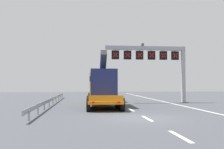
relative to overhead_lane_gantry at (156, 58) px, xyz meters
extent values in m
plane|color=#424449|center=(-4.64, -13.00, -5.23)|extent=(112.00, 112.00, 0.00)
cube|color=silver|center=(-4.27, -19.00, -5.22)|extent=(0.20, 2.60, 0.01)
cube|color=silver|center=(-4.27, -13.27, -5.22)|extent=(0.20, 2.60, 0.01)
cube|color=silver|center=(-4.27, -7.55, -5.22)|extent=(0.20, 2.60, 0.01)
cube|color=silver|center=(-4.27, -1.83, -5.22)|extent=(0.20, 2.60, 0.01)
cube|color=silver|center=(-4.27, 3.89, -5.22)|extent=(0.20, 2.60, 0.01)
cube|color=silver|center=(-4.27, 9.62, -5.22)|extent=(0.20, 2.60, 0.01)
cube|color=silver|center=(-4.27, 15.34, -5.22)|extent=(0.20, 2.60, 0.01)
cube|color=silver|center=(-4.27, 21.06, -5.22)|extent=(0.20, 2.60, 0.01)
cube|color=silver|center=(-4.27, 26.78, -5.22)|extent=(0.20, 2.60, 0.01)
cube|color=silver|center=(1.56, -1.00, -5.23)|extent=(0.20, 63.00, 0.01)
cube|color=#9EA0A5|center=(3.31, 0.00, -1.94)|extent=(0.40, 0.40, 6.57)
cube|color=slate|center=(3.31, 0.00, -5.19)|extent=(0.90, 0.90, 0.08)
cube|color=#9EA0A5|center=(-1.18, 0.00, 1.09)|extent=(9.38, 0.44, 0.44)
cube|color=#4C4C51|center=(-1.54, 0.00, 1.49)|extent=(0.28, 0.40, 0.28)
cube|color=black|center=(2.33, 0.00, 0.27)|extent=(0.85, 0.24, 1.00)
cube|color=#9EA0A5|center=(2.33, 0.00, 0.82)|extent=(0.08, 0.08, 0.16)
cube|color=red|center=(2.33, -0.13, 0.27)|extent=(0.53, 0.02, 0.53)
cube|color=red|center=(2.33, -0.13, 0.27)|extent=(0.53, 0.02, 0.53)
cube|color=black|center=(0.92, 0.00, 0.27)|extent=(0.85, 0.24, 1.00)
cube|color=#9EA0A5|center=(0.92, 0.00, 0.82)|extent=(0.08, 0.08, 0.16)
cube|color=red|center=(0.92, -0.13, 0.27)|extent=(0.53, 0.02, 0.53)
cube|color=red|center=(0.92, -0.13, 0.27)|extent=(0.53, 0.02, 0.53)
cube|color=black|center=(-0.48, 0.00, 0.27)|extent=(0.85, 0.24, 1.00)
cube|color=#9EA0A5|center=(-0.48, 0.00, 0.82)|extent=(0.08, 0.08, 0.16)
cube|color=red|center=(-0.48, -0.13, 0.27)|extent=(0.53, 0.02, 0.53)
cube|color=red|center=(-0.48, -0.13, 0.27)|extent=(0.53, 0.02, 0.53)
cube|color=black|center=(-1.89, 0.00, 0.27)|extent=(0.85, 0.24, 1.00)
cube|color=#9EA0A5|center=(-1.89, 0.00, 0.82)|extent=(0.08, 0.08, 0.16)
cube|color=red|center=(-1.89, -0.13, 0.27)|extent=(0.53, 0.02, 0.53)
cube|color=red|center=(-1.89, -0.13, 0.27)|extent=(0.53, 0.02, 0.53)
cube|color=black|center=(-3.29, 0.00, 0.27)|extent=(0.85, 0.24, 1.00)
cube|color=#9EA0A5|center=(-3.29, 0.00, 0.82)|extent=(0.08, 0.08, 0.16)
cube|color=red|center=(-3.29, -0.13, 0.27)|extent=(0.53, 0.02, 0.53)
cube|color=red|center=(-3.29, -0.13, 0.27)|extent=(0.53, 0.02, 0.53)
cube|color=black|center=(-4.70, 0.00, 0.27)|extent=(0.85, 0.24, 1.00)
cube|color=#9EA0A5|center=(-4.70, 0.00, 0.82)|extent=(0.08, 0.08, 0.16)
cube|color=red|center=(-4.70, -0.13, 0.27)|extent=(0.53, 0.02, 0.53)
cube|color=red|center=(-4.70, -0.13, 0.27)|extent=(0.53, 0.02, 0.53)
cube|color=orange|center=(-6.44, -4.31, -4.50)|extent=(3.07, 10.47, 0.24)
cube|color=orange|center=(-6.58, -9.59, -4.13)|extent=(2.66, 0.15, 0.44)
cylinder|color=black|center=(-7.91, -8.77, -4.68)|extent=(0.35, 1.11, 1.10)
cylinder|color=black|center=(-5.21, -8.84, -4.68)|extent=(0.35, 1.11, 1.10)
cylinder|color=black|center=(-7.88, -7.72, -4.68)|extent=(0.35, 1.11, 1.10)
cylinder|color=black|center=(-5.18, -7.79, -4.68)|extent=(0.35, 1.11, 1.10)
cylinder|color=black|center=(-7.85, -6.67, -4.68)|extent=(0.35, 1.11, 1.10)
cylinder|color=black|center=(-5.15, -6.74, -4.68)|extent=(0.35, 1.11, 1.10)
cylinder|color=black|center=(-7.82, -5.62, -4.68)|extent=(0.35, 1.11, 1.10)
cylinder|color=black|center=(-5.12, -5.69, -4.68)|extent=(0.35, 1.11, 1.10)
cylinder|color=black|center=(-7.80, -4.57, -4.68)|extent=(0.35, 1.11, 1.10)
cylinder|color=black|center=(-5.10, -4.64, -4.68)|extent=(0.35, 1.11, 1.10)
cube|color=gold|center=(-6.25, 2.79, -3.13)|extent=(2.66, 3.27, 3.10)
cube|color=black|center=(-6.25, 2.79, -2.43)|extent=(2.69, 3.29, 0.60)
cylinder|color=black|center=(-7.52, 3.70, -4.68)|extent=(0.37, 1.11, 1.10)
cylinder|color=black|center=(-4.94, 3.64, -4.68)|extent=(0.37, 1.11, 1.10)
cylinder|color=black|center=(-7.57, 1.70, -4.68)|extent=(0.37, 1.11, 1.10)
cylinder|color=black|center=(-4.99, 1.64, -4.68)|extent=(0.37, 1.11, 1.10)
cube|color=navy|center=(-6.43, -3.91, -3.03)|extent=(2.53, 5.78, 2.70)
cube|color=#2D2D33|center=(-6.45, -4.77, -1.08)|extent=(0.64, 2.96, 2.29)
cube|color=red|center=(-7.56, -9.60, -4.43)|extent=(0.20, 0.07, 0.12)
cube|color=red|center=(-5.60, -9.65, -4.43)|extent=(0.20, 0.07, 0.12)
cube|color=#999EA3|center=(-11.61, -0.88, -4.63)|extent=(0.04, 28.24, 0.32)
cube|color=#999EA3|center=(-11.55, -13.43, -4.93)|extent=(0.10, 0.10, 0.60)
cube|color=#999EA3|center=(-11.55, -10.29, -4.93)|extent=(0.10, 0.10, 0.60)
cube|color=#999EA3|center=(-11.55, -7.15, -4.93)|extent=(0.10, 0.10, 0.60)
cube|color=#999EA3|center=(-11.55, -4.01, -4.93)|extent=(0.10, 0.10, 0.60)
cube|color=#999EA3|center=(-11.55, -0.88, -4.93)|extent=(0.10, 0.10, 0.60)
cube|color=#999EA3|center=(-11.55, 2.26, -4.93)|extent=(0.10, 0.10, 0.60)
cube|color=#999EA3|center=(-11.55, 5.40, -4.93)|extent=(0.10, 0.10, 0.60)
cube|color=#999EA3|center=(-11.55, 8.54, -4.93)|extent=(0.10, 0.10, 0.60)
cube|color=#999EA3|center=(-11.55, 11.68, -4.93)|extent=(0.10, 0.10, 0.60)
camera|label=1|loc=(-8.32, -29.76, -3.02)|focal=42.35mm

